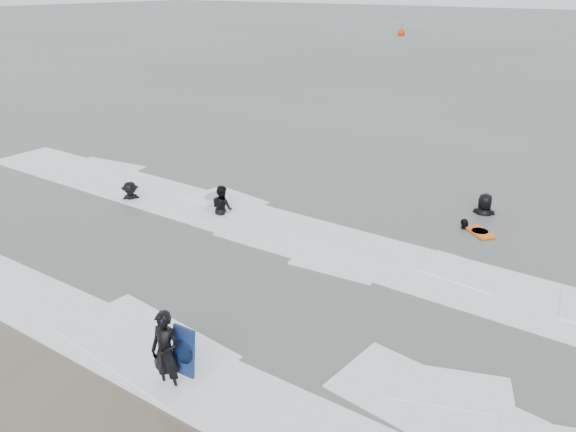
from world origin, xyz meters
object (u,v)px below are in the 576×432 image
Objects in this scene: buoy at (401,33)px; surfer_right_near at (464,230)px; surfer_centre at (169,388)px; surfer_wading at (222,215)px; surfer_breaker at (131,202)px; surfer_right_far at (483,215)px.

surfer_right_near is at bearing -64.02° from buoy.
surfer_centre is 1.07× the size of surfer_wading.
surfer_wading reaches higher than surfer_right_near.
buoy is at bearing 58.07° from surfer_breaker.
buoy is at bearing -57.11° from surfer_wading.
surfer_right_far is (2.26, 11.82, 0.00)m from surfer_centre.
surfer_wading is 7.66m from surfer_right_near.
buoy reaches higher than surfer_centre.
surfer_right_far reaches higher than surfer_right_near.
surfer_right_near is 65.69m from buoy.
surfer_right_far is at bearing -19.33° from surfer_breaker.
surfer_breaker is 11.11m from surfer_right_near.
surfer_right_near is at bearing -25.80° from surfer_breaker.
buoy reaches higher than surfer_right_far.
buoy reaches higher than surfer_right_near.
surfer_breaker is (-3.37, -0.91, 0.00)m from surfer_wading.
surfer_centre is 1.01× the size of buoy.
surfer_right_far is (10.40, 5.74, 0.00)m from surfer_breaker.
surfer_breaker reaches higher than surfer_wading.
surfer_right_far is at bearing -131.97° from surfer_wading.
surfer_wading is 1.00× the size of surfer_breaker.
surfer_centre is 12.03m from surfer_right_far.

